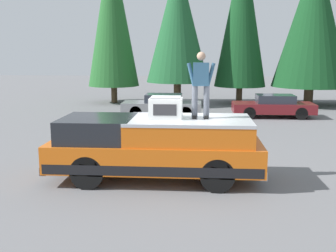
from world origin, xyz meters
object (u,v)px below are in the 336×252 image
at_px(pickup_truck, 155,147).
at_px(compressor_unit, 166,108).
at_px(person_on_truck_bed, 201,83).
at_px(parked_car_maroon, 273,106).
at_px(parked_car_grey, 162,105).

height_order(pickup_truck, compressor_unit, compressor_unit).
bearing_deg(person_on_truck_bed, pickup_truck, 92.34).
height_order(person_on_truck_bed, parked_car_maroon, person_on_truck_bed).
distance_m(person_on_truck_bed, parked_car_maroon, 11.42).
distance_m(pickup_truck, parked_car_grey, 10.58).
xyz_separation_m(pickup_truck, compressor_unit, (0.01, -0.27, 1.05)).
bearing_deg(person_on_truck_bed, parked_car_maroon, -19.79).
relative_size(pickup_truck, person_on_truck_bed, 3.28).
bearing_deg(parked_car_maroon, pickup_truck, 154.93).
xyz_separation_m(person_on_truck_bed, parked_car_grey, (10.51, 1.92, -1.97)).
height_order(compressor_unit, person_on_truck_bed, person_on_truck_bed).
xyz_separation_m(compressor_unit, person_on_truck_bed, (0.04, -0.89, 0.62)).
relative_size(person_on_truck_bed, parked_car_maroon, 0.41).
distance_m(pickup_truck, compressor_unit, 1.09).
relative_size(compressor_unit, person_on_truck_bed, 0.50).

